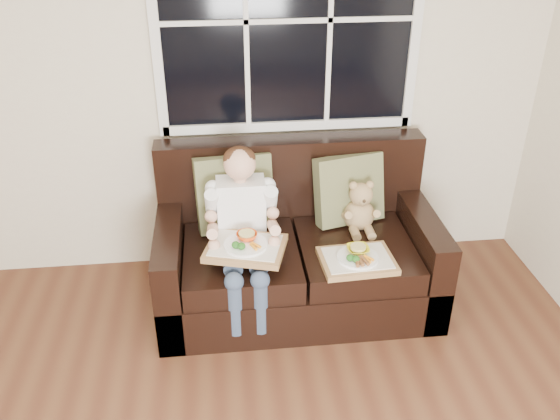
{
  "coord_description": "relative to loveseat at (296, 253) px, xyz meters",
  "views": [
    {
      "loc": [
        0.15,
        -1.08,
        2.4
      ],
      "look_at": [
        0.47,
        1.85,
        0.73
      ],
      "focal_mm": 38.0,
      "sensor_mm": 36.0,
      "label": 1
    }
  ],
  "objects": [
    {
      "name": "tray_right",
      "position": [
        0.31,
        -0.35,
        0.17
      ],
      "size": [
        0.44,
        0.34,
        0.1
      ],
      "rotation": [
        0.0,
        0.0,
        0.06
      ],
      "color": "#9C7846",
      "rests_on": "loveseat"
    },
    {
      "name": "window_back",
      "position": [
        0.0,
        0.46,
        1.34
      ],
      "size": [
        1.62,
        0.04,
        1.37
      ],
      "color": "black",
      "rests_on": "room_walls"
    },
    {
      "name": "child",
      "position": [
        -0.33,
        -0.12,
        0.35
      ],
      "size": [
        0.41,
        0.61,
        0.94
      ],
      "color": "white",
      "rests_on": "loveseat"
    },
    {
      "name": "room_walls",
      "position": [
        -0.59,
        -2.02,
        1.28
      ],
      "size": [
        4.52,
        5.02,
        2.71
      ],
      "color": "beige",
      "rests_on": "ground"
    },
    {
      "name": "tray_left",
      "position": [
        -0.33,
        -0.29,
        0.27
      ],
      "size": [
        0.51,
        0.44,
        0.1
      ],
      "rotation": [
        0.0,
        0.0,
        -0.28
      ],
      "color": "#9C7846",
      "rests_on": "child"
    },
    {
      "name": "pillow_right",
      "position": [
        0.36,
        0.15,
        0.36
      ],
      "size": [
        0.47,
        0.3,
        0.45
      ],
      "rotation": [
        -0.21,
        0.0,
        0.25
      ],
      "color": "#5D623D",
      "rests_on": "loveseat"
    },
    {
      "name": "pillow_left",
      "position": [
        -0.37,
        0.15,
        0.38
      ],
      "size": [
        0.5,
        0.28,
        0.48
      ],
      "rotation": [
        -0.21,
        0.0,
        0.15
      ],
      "color": "#5D623D",
      "rests_on": "loveseat"
    },
    {
      "name": "loveseat",
      "position": [
        0.0,
        0.0,
        0.0
      ],
      "size": [
        1.7,
        0.92,
        0.96
      ],
      "color": "black",
      "rests_on": "ground"
    },
    {
      "name": "teddy_bear",
      "position": [
        0.4,
        0.03,
        0.28
      ],
      "size": [
        0.2,
        0.25,
        0.34
      ],
      "rotation": [
        0.0,
        0.0,
        0.0
      ],
      "color": "tan",
      "rests_on": "loveseat"
    }
  ]
}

